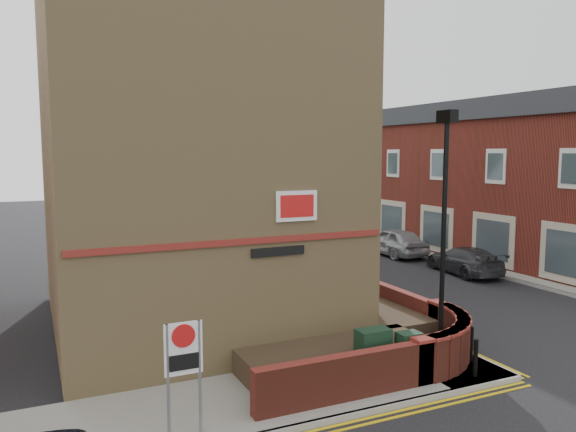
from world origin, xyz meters
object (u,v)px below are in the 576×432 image
(zone_sign, at_px, (184,358))
(silver_car_near, at_px, (310,248))
(lamppost, at_px, (443,239))
(utility_cabinet_large, at_px, (373,354))

(zone_sign, bearing_deg, silver_car_near, 55.35)
(zone_sign, xyz_separation_m, silver_car_near, (10.00, 14.47, -0.92))
(lamppost, distance_m, zone_sign, 6.85)
(utility_cabinet_large, distance_m, silver_car_near, 14.66)
(utility_cabinet_large, bearing_deg, silver_car_near, 68.80)
(zone_sign, bearing_deg, utility_cabinet_large, 9.69)
(lamppost, height_order, utility_cabinet_large, lamppost)
(silver_car_near, bearing_deg, utility_cabinet_large, -127.76)
(lamppost, height_order, zone_sign, lamppost)
(zone_sign, height_order, silver_car_near, zone_sign)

